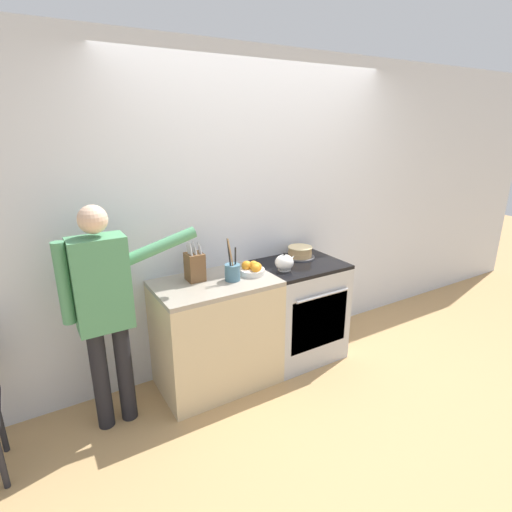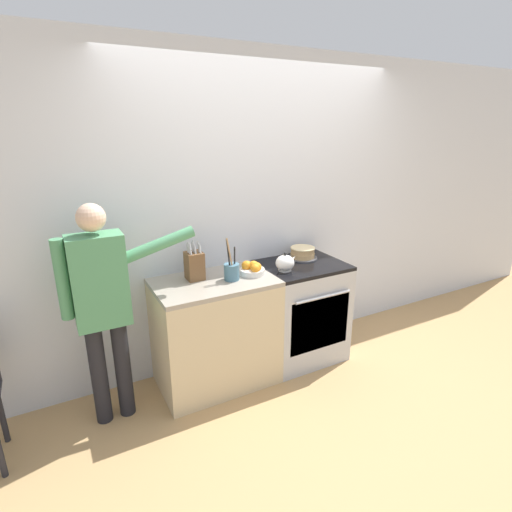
{
  "view_description": "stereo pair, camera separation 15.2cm",
  "coord_description": "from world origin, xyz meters",
  "px_view_note": "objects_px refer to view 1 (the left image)",
  "views": [
    {
      "loc": [
        -1.77,
        -2.27,
        2.01
      ],
      "look_at": [
        -0.23,
        0.26,
        1.03
      ],
      "focal_mm": 28.0,
      "sensor_mm": 36.0,
      "label": 1
    },
    {
      "loc": [
        -1.64,
        -2.35,
        2.01
      ],
      "look_at": [
        -0.23,
        0.26,
        1.03
      ],
      "focal_mm": 28.0,
      "sensor_mm": 36.0,
      "label": 2
    }
  ],
  "objects_px": {
    "tea_kettle": "(284,263)",
    "fruit_bowl": "(252,269)",
    "layer_cake": "(300,252)",
    "person_baker": "(105,302)",
    "stove_range": "(299,310)",
    "knife_block": "(195,266)",
    "utensil_crock": "(232,271)"
  },
  "relations": [
    {
      "from": "stove_range",
      "to": "layer_cake",
      "type": "xyz_separation_m",
      "value": [
        0.09,
        0.13,
        0.49
      ]
    },
    {
      "from": "knife_block",
      "to": "utensil_crock",
      "type": "relative_size",
      "value": 0.93
    },
    {
      "from": "knife_block",
      "to": "utensil_crock",
      "type": "bearing_deg",
      "value": -31.35
    },
    {
      "from": "stove_range",
      "to": "tea_kettle",
      "type": "height_order",
      "value": "tea_kettle"
    },
    {
      "from": "tea_kettle",
      "to": "fruit_bowl",
      "type": "bearing_deg",
      "value": 170.78
    },
    {
      "from": "layer_cake",
      "to": "tea_kettle",
      "type": "bearing_deg",
      "value": -147.65
    },
    {
      "from": "person_baker",
      "to": "knife_block",
      "type": "bearing_deg",
      "value": 1.63
    },
    {
      "from": "tea_kettle",
      "to": "fruit_bowl",
      "type": "relative_size",
      "value": 0.94
    },
    {
      "from": "utensil_crock",
      "to": "person_baker",
      "type": "bearing_deg",
      "value": -179.92
    },
    {
      "from": "stove_range",
      "to": "layer_cake",
      "type": "relative_size",
      "value": 3.34
    },
    {
      "from": "fruit_bowl",
      "to": "person_baker",
      "type": "distance_m",
      "value": 1.12
    },
    {
      "from": "utensil_crock",
      "to": "fruit_bowl",
      "type": "relative_size",
      "value": 1.69
    },
    {
      "from": "tea_kettle",
      "to": "knife_block",
      "type": "bearing_deg",
      "value": 166.67
    },
    {
      "from": "tea_kettle",
      "to": "person_baker",
      "type": "distance_m",
      "value": 1.4
    },
    {
      "from": "knife_block",
      "to": "person_baker",
      "type": "distance_m",
      "value": 0.71
    },
    {
      "from": "layer_cake",
      "to": "fruit_bowl",
      "type": "distance_m",
      "value": 0.6
    },
    {
      "from": "tea_kettle",
      "to": "utensil_crock",
      "type": "xyz_separation_m",
      "value": [
        -0.47,
        0.02,
        0.01
      ]
    },
    {
      "from": "fruit_bowl",
      "to": "person_baker",
      "type": "xyz_separation_m",
      "value": [
        -1.12,
        -0.03,
        -0.0
      ]
    },
    {
      "from": "utensil_crock",
      "to": "tea_kettle",
      "type": "bearing_deg",
      "value": -2.51
    },
    {
      "from": "layer_cake",
      "to": "knife_block",
      "type": "xyz_separation_m",
      "value": [
        -1.01,
        -0.02,
        0.06
      ]
    },
    {
      "from": "utensil_crock",
      "to": "fruit_bowl",
      "type": "height_order",
      "value": "utensil_crock"
    },
    {
      "from": "stove_range",
      "to": "utensil_crock",
      "type": "height_order",
      "value": "utensil_crock"
    },
    {
      "from": "stove_range",
      "to": "fruit_bowl",
      "type": "xyz_separation_m",
      "value": [
        -0.49,
        -0.02,
        0.49
      ]
    },
    {
      "from": "tea_kettle",
      "to": "fruit_bowl",
      "type": "height_order",
      "value": "tea_kettle"
    },
    {
      "from": "layer_cake",
      "to": "utensil_crock",
      "type": "distance_m",
      "value": 0.79
    },
    {
      "from": "utensil_crock",
      "to": "fruit_bowl",
      "type": "xyz_separation_m",
      "value": [
        0.19,
        0.02,
        -0.02
      ]
    },
    {
      "from": "layer_cake",
      "to": "utensil_crock",
      "type": "relative_size",
      "value": 0.79
    },
    {
      "from": "fruit_bowl",
      "to": "stove_range",
      "type": "bearing_deg",
      "value": 2.65
    },
    {
      "from": "layer_cake",
      "to": "knife_block",
      "type": "distance_m",
      "value": 1.02
    },
    {
      "from": "layer_cake",
      "to": "person_baker",
      "type": "relative_size",
      "value": 0.17
    },
    {
      "from": "layer_cake",
      "to": "person_baker",
      "type": "xyz_separation_m",
      "value": [
        -1.7,
        -0.17,
        -0.01
      ]
    },
    {
      "from": "layer_cake",
      "to": "tea_kettle",
      "type": "distance_m",
      "value": 0.36
    }
  ]
}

